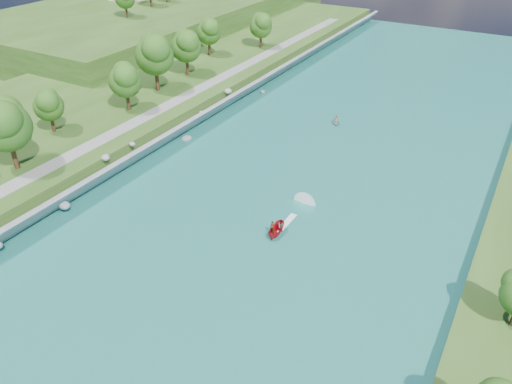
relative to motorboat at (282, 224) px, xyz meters
The scene contains 8 objects.
ground 15.56m from the motorboat, 103.01° to the right, with size 260.00×260.00×0.00m, color #2D5119.
river_water 6.03m from the motorboat, 125.75° to the left, with size 55.00×240.00×0.10m, color #1B695E.
berm_west 53.73m from the motorboat, behind, with size 45.00×240.00×3.50m, color #2D5119.
ridge_west 117.42m from the motorboat, 137.12° to the left, with size 60.00×120.00×9.00m, color #2D5119.
riprap_bank 29.66m from the motorboat, behind, with size 4.29×236.00×4.33m.
riverside_path 36.43m from the motorboat, behind, with size 3.00×200.00×0.10m, color gray.
motorboat is the anchor object (origin of this frame).
raft 36.98m from the motorboat, 100.96° to the left, with size 3.13×3.53×1.63m.
Camera 1 is at (28.28, -34.84, 40.35)m, focal length 35.00 mm.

